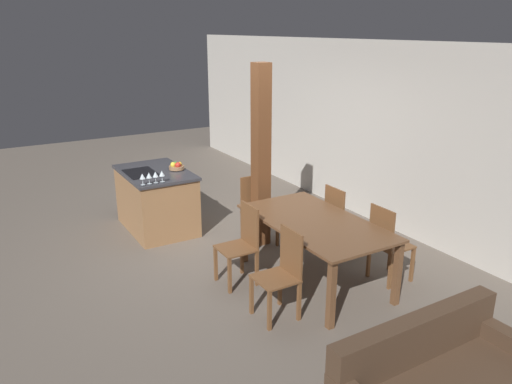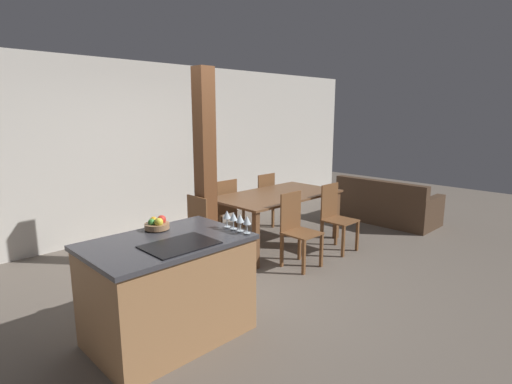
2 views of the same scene
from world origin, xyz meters
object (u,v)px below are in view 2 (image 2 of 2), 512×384
Objects in this scene: wine_glass_middle at (240,219)px; dining_chair_far_left at (222,209)px; kitchen_island at (169,289)px; dining_chair_near_left at (297,228)px; wine_glass_far at (233,217)px; dining_table at (277,200)px; wine_glass_near at (247,221)px; timber_post at (205,171)px; wine_glass_end at (227,215)px; dining_chair_far_right at (261,200)px; couch at (387,207)px; dining_chair_near_right at (336,216)px; dining_chair_head_end at (205,231)px; fruit_bowl at (157,224)px.

wine_glass_middle reaches higher than dining_chair_far_left.
kitchen_island is 0.86m from wine_glass_middle.
dining_chair_far_left is (0.00, 1.47, 0.00)m from dining_chair_near_left.
dining_table is (1.91, 1.21, -0.34)m from wine_glass_far.
kitchen_island is 2.71m from dining_table.
wine_glass_near reaches higher than dining_chair_far_left.
timber_post is (1.23, 1.05, 0.78)m from kitchen_island.
dining_chair_far_left is (1.49, 1.86, -0.52)m from wine_glass_end.
wine_glass_end reaches higher than dining_chair_far_right.
couch is (2.73, 0.19, -0.22)m from dining_chair_near_left.
wine_glass_near is 0.06× the size of timber_post.
kitchen_island is 4.83m from couch.
wine_glass_near is at bearing -32.06° from kitchen_island.
wine_glass_near is 0.09m from wine_glass_middle.
dining_chair_near_right is at bearing -24.45° from timber_post.
wine_glass_middle is 1.68m from dining_chair_near_left.
dining_chair_head_end is 0.56× the size of couch.
wine_glass_near is 2.39m from dining_table.
dining_chair_far_left reaches higher than dining_table.
kitchen_island is at bearing -108.17° from fruit_bowl.
wine_glass_near is (0.58, -0.37, 0.57)m from kitchen_island.
wine_glass_far is 1.65m from dining_chair_near_left.
couch is (2.73, -1.28, -0.22)m from dining_chair_far_left.
wine_glass_middle is (0.49, -0.58, 0.07)m from fruit_bowl.
kitchen_island is 1.41× the size of dining_chair_head_end.
dining_chair_near_left is 1.00× the size of dining_chair_far_left.
dining_chair_far_left is (1.49, 1.95, -0.52)m from wine_glass_far.
wine_glass_near is 1.00× the size of wine_glass_middle.
timber_post is (-1.69, 0.77, 0.74)m from dining_chair_near_right.
wine_glass_end reaches higher than fruit_bowl.
dining_chair_head_end is at bearing 62.03° from wine_glass_end.
wine_glass_far is (0.00, 0.09, 0.00)m from wine_glass_middle.
wine_glass_middle is 0.16× the size of dining_chair_near_right.
dining_chair_near_left is at bearing 93.79° from couch.
fruit_bowl is 2.03m from dining_chair_near_left.
couch is at bearing 145.82° from dining_chair_far_right.
dining_chair_near_right is (2.82, -0.01, -0.45)m from fruit_bowl.
wine_glass_far is 0.16× the size of dining_chair_near_right.
dining_chair_far_left is at bearing 90.00° from dining_chair_near_left.
dining_chair_near_left is 1.16m from dining_chair_head_end.
wine_glass_middle is 0.16× the size of dining_chair_near_left.
dining_chair_near_right is (2.33, 0.65, -0.52)m from wine_glass_near.
kitchen_island is 1.80m from timber_post.
fruit_bowl is 2.52m from dining_table.
wine_glass_end is 0.16× the size of dining_chair_near_right.
wine_glass_near is 3.20m from dining_chair_far_right.
dining_chair_head_end is at bearing 39.45° from dining_chair_far_left.
kitchen_island is 5.97× the size of fruit_bowl.
dining_chair_near_left reaches higher than kitchen_island.
dining_chair_near_left is (1.49, 0.56, -0.52)m from wine_glass_middle.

